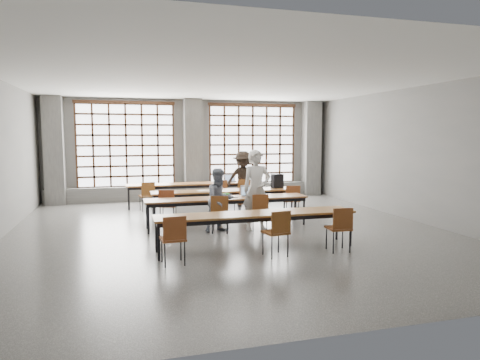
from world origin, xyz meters
name	(u,v)px	position (x,y,z in m)	size (l,w,h in m)	color
floor	(229,231)	(0.00, 0.00, 0.00)	(11.00, 11.00, 0.00)	#484845
ceiling	(229,80)	(0.00, 0.00, 3.50)	(11.00, 11.00, 0.00)	silver
wall_back	(192,149)	(0.00, 5.50, 1.75)	(10.00, 10.00, 0.00)	slate
wall_front	(350,181)	(0.00, -5.50, 1.75)	(10.00, 10.00, 0.00)	slate
wall_right	(413,154)	(5.00, 0.00, 1.75)	(11.00, 11.00, 0.00)	slate
column_left	(54,151)	(-4.50, 5.22, 1.75)	(0.60, 0.55, 3.50)	#4F4F4D
column_mid	(193,150)	(0.00, 5.22, 1.75)	(0.60, 0.55, 3.50)	#4F4F4D
column_right	(311,148)	(4.50, 5.22, 1.75)	(0.60, 0.55, 3.50)	#4F4F4D
window_left	(126,146)	(-2.25, 5.42, 1.90)	(3.32, 0.12, 3.00)	white
window_right	(253,145)	(2.25, 5.42, 1.90)	(3.32, 0.12, 3.00)	white
sill_ledge	(193,192)	(0.00, 5.30, 0.25)	(9.80, 0.35, 0.50)	#4F4F4D
desk_row_a	(191,185)	(-0.32, 3.79, 0.66)	(4.00, 0.70, 0.73)	brown
desk_row_b	(224,192)	(0.31, 1.84, 0.66)	(4.00, 0.70, 0.73)	brown
desk_row_c	(227,200)	(0.06, 0.44, 0.66)	(4.00, 0.70, 0.73)	brown
desk_row_d	(256,216)	(0.12, -1.75, 0.66)	(4.00, 0.70, 0.73)	brown
chair_back_left	(147,193)	(-1.70, 3.16, 0.54)	(0.49, 0.49, 0.88)	brown
chair_back_mid	(220,191)	(0.49, 3.16, 0.54)	(0.47, 0.47, 0.88)	brown
chair_back_right	(244,190)	(1.27, 3.16, 0.54)	(0.49, 0.49, 0.88)	brown
chair_mid_left	(167,203)	(-1.31, 1.21, 0.54)	(0.53, 0.53, 0.88)	maroon
chair_mid_centre	(244,200)	(0.72, 1.21, 0.54)	(0.49, 0.49, 0.88)	brown
chair_mid_right	(292,198)	(2.09, 1.21, 0.54)	(0.49, 0.49, 0.88)	brown
chair_front_left	(220,210)	(-0.26, -0.19, 0.54)	(0.53, 0.53, 0.88)	brown
chair_front_right	(258,208)	(0.67, -0.19, 0.54)	(0.45, 0.45, 0.88)	maroon
chair_near_left	(174,235)	(-1.58, -2.38, 0.54)	(0.45, 0.45, 0.88)	brown
chair_near_mid	(278,229)	(0.33, -2.38, 0.54)	(0.49, 0.49, 0.88)	brown
chair_near_right	(340,225)	(1.61, -2.38, 0.54)	(0.45, 0.46, 0.88)	brown
student_male	(257,190)	(0.66, -0.06, 0.95)	(0.70, 0.46, 1.91)	silver
student_female	(220,200)	(-0.24, -0.06, 0.74)	(0.72, 0.56, 1.49)	#172546
student_back	(243,179)	(1.28, 3.29, 0.87)	(1.13, 0.65, 1.75)	black
laptop_front	(248,194)	(0.63, 0.55, 0.79)	(0.42, 0.38, 0.26)	#AEAEB3
laptop_back	(231,180)	(1.03, 3.89, 0.79)	(0.40, 0.35, 0.26)	silver
mouse	(264,195)	(1.01, 0.42, 0.75)	(0.10, 0.06, 0.04)	white
green_box	(224,195)	(0.01, 0.52, 0.78)	(0.25, 0.09, 0.09)	green
phone	(235,197)	(0.24, 0.34, 0.74)	(0.13, 0.06, 0.01)	black
paper_sheet_a	(202,191)	(-0.29, 1.89, 0.73)	(0.30, 0.21, 0.00)	white
paper_sheet_b	(214,191)	(0.01, 1.79, 0.73)	(0.30, 0.21, 0.00)	silver
paper_sheet_c	(227,190)	(0.41, 1.84, 0.73)	(0.30, 0.21, 0.00)	silver
backpack	(277,181)	(1.91, 1.89, 0.93)	(0.32, 0.20, 0.40)	black
plastic_bag	(218,178)	(0.58, 3.84, 0.87)	(0.26, 0.21, 0.29)	silver
red_pouch	(173,236)	(-1.58, -2.30, 0.50)	(0.20, 0.08, 0.06)	#AF1F15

